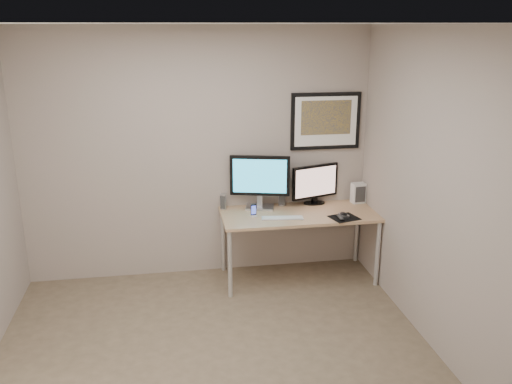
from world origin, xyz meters
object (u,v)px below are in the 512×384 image
at_px(framed_art, 326,121).
at_px(keyboard, 282,218).
at_px(fan_unit, 358,193).
at_px(speaker_left, 223,201).
at_px(desk, 299,219).
at_px(monitor_tv, 315,183).
at_px(monitor_large, 260,180).
at_px(speaker_right, 282,196).
at_px(phone_dock, 254,210).

distance_m(framed_art, keyboard, 1.14).
bearing_deg(keyboard, fan_unit, 28.27).
height_order(speaker_left, fan_unit, fan_unit).
distance_m(desk, monitor_tv, 0.46).
relative_size(speaker_left, fan_unit, 0.76).
xyz_separation_m(desk, fan_unit, (0.72, 0.23, 0.18)).
height_order(desk, monitor_tv, monitor_tv).
bearing_deg(monitor_large, framed_art, 22.96).
distance_m(framed_art, monitor_tv, 0.67).
distance_m(speaker_left, fan_unit, 1.48).
height_order(desk, speaker_left, speaker_left).
bearing_deg(framed_art, monitor_large, -170.91).
height_order(framed_art, monitor_large, framed_art).
distance_m(speaker_right, phone_dock, 0.47).
height_order(framed_art, fan_unit, framed_art).
height_order(phone_dock, keyboard, phone_dock).
distance_m(speaker_left, phone_dock, 0.40).
relative_size(framed_art, monitor_large, 1.22).
relative_size(monitor_large, monitor_tv, 1.15).
relative_size(speaker_left, phone_dock, 1.30).
bearing_deg(fan_unit, speaker_right, 171.06).
distance_m(desk, framed_art, 1.07).
distance_m(framed_art, phone_dock, 1.22).
height_order(desk, framed_art, framed_art).
distance_m(speaker_right, fan_unit, 0.84).
relative_size(desk, fan_unit, 7.29).
height_order(monitor_large, monitor_tv, monitor_large).
bearing_deg(keyboard, monitor_large, 122.35).
height_order(phone_dock, fan_unit, fan_unit).
bearing_deg(speaker_right, monitor_tv, 11.83).
bearing_deg(desk, fan_unit, 17.61).
xyz_separation_m(framed_art, fan_unit, (0.37, -0.10, -0.78)).
xyz_separation_m(monitor_tv, keyboard, (-0.44, -0.40, -0.22)).
bearing_deg(desk, speaker_right, 114.02).
bearing_deg(monitor_tv, monitor_large, 166.57).
height_order(speaker_left, keyboard, speaker_left).
bearing_deg(monitor_large, speaker_right, 26.51).
bearing_deg(speaker_right, monitor_large, -153.69).
relative_size(monitor_tv, speaker_right, 2.65).
bearing_deg(fan_unit, keyboard, -164.34).
distance_m(desk, phone_dock, 0.50).
bearing_deg(phone_dock, monitor_large, 56.90).
bearing_deg(framed_art, keyboard, -139.77).
relative_size(framed_art, monitor_tv, 1.40).
bearing_deg(phone_dock, speaker_left, 125.24).
distance_m(monitor_tv, keyboard, 0.63).
height_order(speaker_right, fan_unit, fan_unit).
bearing_deg(monitor_large, fan_unit, 14.50).
bearing_deg(speaker_right, speaker_left, -164.68).
bearing_deg(framed_art, desk, -136.54).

